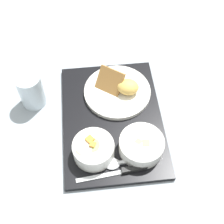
# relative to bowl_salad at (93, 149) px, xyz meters

# --- Properties ---
(ground_plane) EXTENTS (4.00, 4.00, 0.00)m
(ground_plane) POSITION_rel_bowl_salad_xyz_m (0.12, -0.05, -0.05)
(ground_plane) COLOR #99A3AD
(serving_tray) EXTENTS (0.46, 0.34, 0.02)m
(serving_tray) POSITION_rel_bowl_salad_xyz_m (0.12, -0.05, -0.04)
(serving_tray) COLOR black
(serving_tray) RESTS_ON ground_plane
(bowl_salad) EXTENTS (0.12, 0.12, 0.06)m
(bowl_salad) POSITION_rel_bowl_salad_xyz_m (0.00, 0.00, 0.00)
(bowl_salad) COLOR white
(bowl_salad) RESTS_ON serving_tray
(bowl_soup) EXTENTS (0.13, 0.13, 0.05)m
(bowl_soup) POSITION_rel_bowl_salad_xyz_m (0.01, -0.13, -0.00)
(bowl_soup) COLOR white
(bowl_soup) RESTS_ON serving_tray
(plate_main) EXTENTS (0.21, 0.21, 0.07)m
(plate_main) POSITION_rel_bowl_salad_xyz_m (0.22, -0.07, -0.02)
(plate_main) COLOR white
(plate_main) RESTS_ON serving_tray
(knife) EXTENTS (0.05, 0.19, 0.01)m
(knife) POSITION_rel_bowl_salad_xyz_m (-0.05, -0.09, -0.02)
(knife) COLOR silver
(knife) RESTS_ON serving_tray
(spoon) EXTENTS (0.04, 0.13, 0.01)m
(spoon) POSITION_rel_bowl_salad_xyz_m (-0.03, -0.07, -0.03)
(spoon) COLOR silver
(spoon) RESTS_ON serving_tray
(glass_water) EXTENTS (0.08, 0.08, 0.12)m
(glass_water) POSITION_rel_bowl_salad_xyz_m (0.19, 0.20, 0.01)
(glass_water) COLOR silver
(glass_water) RESTS_ON ground_plane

